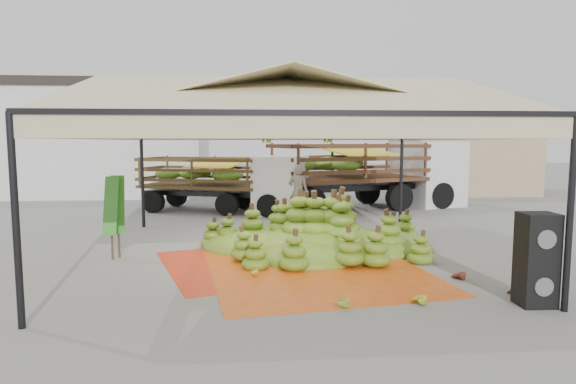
{
  "coord_description": "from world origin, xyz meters",
  "views": [
    {
      "loc": [
        -0.84,
        -10.77,
        2.6
      ],
      "look_at": [
        0.2,
        1.5,
        1.3
      ],
      "focal_mm": 30.0,
      "sensor_mm": 36.0,
      "label": 1
    }
  ],
  "objects": [
    {
      "name": "ground",
      "position": [
        0.0,
        0.0,
        0.0
      ],
      "size": [
        90.0,
        90.0,
        0.0
      ],
      "primitive_type": "plane",
      "color": "slate",
      "rests_on": "ground"
    },
    {
      "name": "canopy_tent",
      "position": [
        0.0,
        0.0,
        3.3
      ],
      "size": [
        8.1,
        8.1,
        4.0
      ],
      "color": "black",
      "rests_on": "ground"
    },
    {
      "name": "building_white",
      "position": [
        -10.0,
        14.0,
        2.71
      ],
      "size": [
        14.3,
        6.3,
        5.4
      ],
      "color": "silver",
      "rests_on": "ground"
    },
    {
      "name": "building_tan",
      "position": [
        10.0,
        13.0,
        2.07
      ],
      "size": [
        6.3,
        5.3,
        4.1
      ],
      "color": "tan",
      "rests_on": "ground"
    },
    {
      "name": "tarp_left",
      "position": [
        -0.65,
        -0.65,
        0.01
      ],
      "size": [
        4.67,
        4.55,
        0.01
      ],
      "primitive_type": "cube",
      "rotation": [
        0.0,
        0.0,
        0.31
      ],
      "color": "red",
      "rests_on": "ground"
    },
    {
      "name": "tarp_right",
      "position": [
        0.55,
        -1.42,
        0.01
      ],
      "size": [
        4.83,
        5.01,
        0.01
      ],
      "primitive_type": "cube",
      "rotation": [
        0.0,
        0.0,
        0.15
      ],
      "color": "#EA5416",
      "rests_on": "ground"
    },
    {
      "name": "banana_heap",
      "position": [
        0.95,
        0.67,
        0.62
      ],
      "size": [
        6.21,
        5.26,
        1.25
      ],
      "primitive_type": "ellipsoid",
      "rotation": [
        0.0,
        0.0,
        0.08
      ],
      "color": "#4B6F17",
      "rests_on": "ground"
    },
    {
      "name": "hand_yellow_a",
      "position": [
        1.78,
        -3.53,
        0.11
      ],
      "size": [
        0.51,
        0.42,
        0.23
      ],
      "primitive_type": "ellipsoid",
      "rotation": [
        0.0,
        0.0,
        -0.02
      ],
      "color": "gold",
      "rests_on": "ground"
    },
    {
      "name": "hand_yellow_b",
      "position": [
        -0.79,
        -1.62,
        0.09
      ],
      "size": [
        0.39,
        0.32,
        0.17
      ],
      "primitive_type": "ellipsoid",
      "rotation": [
        0.0,
        0.0,
        -0.04
      ],
      "color": "gold",
      "rests_on": "ground"
    },
    {
      "name": "hand_red_a",
      "position": [
        3.04,
        -2.26,
        0.11
      ],
      "size": [
        0.5,
        0.42,
        0.22
      ],
      "primitive_type": "ellipsoid",
      "rotation": [
        0.0,
        0.0,
        0.06
      ],
      "color": "#5B2514",
      "rests_on": "ground"
    },
    {
      "name": "hand_red_b",
      "position": [
        3.65,
        -3.23,
        0.09
      ],
      "size": [
        0.49,
        0.47,
        0.18
      ],
      "primitive_type": "ellipsoid",
      "rotation": [
        0.0,
        0.0,
        0.52
      ],
      "color": "#592E14",
      "rests_on": "ground"
    },
    {
      "name": "hand_green",
      "position": [
        0.56,
        -3.53,
        0.11
      ],
      "size": [
        0.57,
        0.5,
        0.22
      ],
      "primitive_type": "ellipsoid",
      "rotation": [
        0.0,
        0.0,
        -0.26
      ],
      "color": "#517718",
      "rests_on": "ground"
    },
    {
      "name": "hanging_bunches",
      "position": [
        0.37,
        0.9,
        2.62
      ],
      "size": [
        1.74,
        0.24,
        0.2
      ],
      "color": "#4C7A19",
      "rests_on": "ground"
    },
    {
      "name": "speaker_stack",
      "position": [
        3.7,
        -3.7,
        0.74
      ],
      "size": [
        0.55,
        0.49,
        1.49
      ],
      "rotation": [
        0.0,
        0.0,
        -0.03
      ],
      "color": "black",
      "rests_on": "ground"
    },
    {
      "name": "banana_leaves",
      "position": [
        -3.7,
        0.07,
        0.0
      ],
      "size": [
        0.96,
        1.36,
        3.7
      ],
      "primitive_type": null,
      "color": "#216B1C",
      "rests_on": "ground"
    },
    {
      "name": "vendor",
      "position": [
        0.85,
        5.11,
        0.92
      ],
      "size": [
        0.78,
        0.63,
        1.84
      ],
      "primitive_type": "imported",
      "rotation": [
        0.0,
        0.0,
        2.82
      ],
      "color": "gray",
      "rests_on": "ground"
    },
    {
      "name": "truck_left",
      "position": [
        -1.5,
        7.01,
        1.28
      ],
      "size": [
        6.37,
        3.93,
        2.07
      ],
      "rotation": [
        0.0,
        0.0,
        -0.34
      ],
      "color": "#4C3819",
      "rests_on": "ground"
    },
    {
      "name": "truck_right",
      "position": [
        4.18,
        7.64,
        1.6
      ],
      "size": [
        7.98,
        4.66,
        2.6
      ],
      "rotation": [
        0.0,
        0.0,
        0.3
      ],
      "color": "#53351B",
      "rests_on": "ground"
    }
  ]
}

